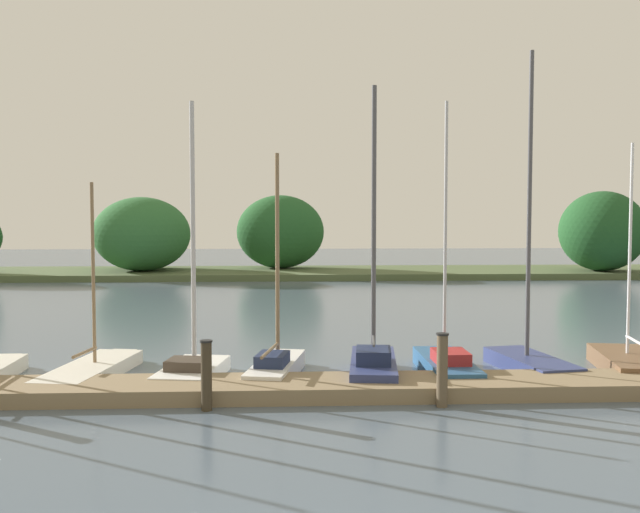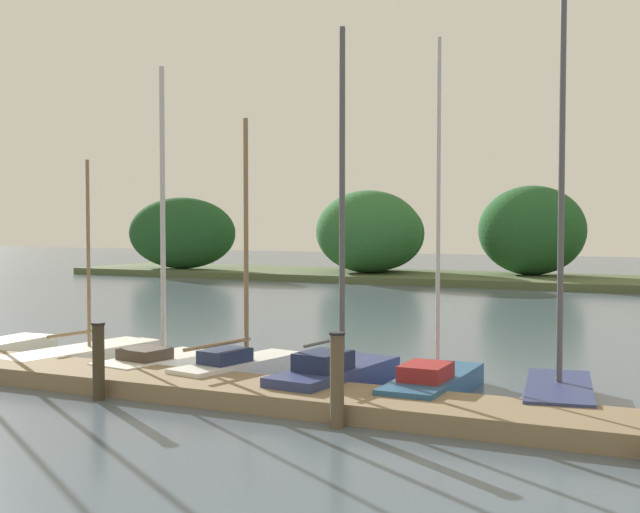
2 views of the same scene
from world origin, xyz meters
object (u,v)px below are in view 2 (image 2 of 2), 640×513
Objects in this scene: sailboat_7 at (435,380)px; mooring_piling_2 at (99,361)px; sailboat_5 at (242,364)px; mooring_piling_3 at (337,380)px; sailboat_6 at (338,370)px; sailboat_4 at (160,356)px; sailboat_8 at (559,381)px; sailboat_3 at (86,352)px.

mooring_piling_2 is at bearing 117.51° from sailboat_7.
mooring_piling_3 is (3.54, -2.85, 0.45)m from sailboat_5.
sailboat_7 is 3.06m from mooring_piling_3.
mooring_piling_2 is at bearing 131.01° from sailboat_6.
sailboat_7 reaches higher than sailboat_4.
sailboat_6 is 0.87× the size of sailboat_8.
sailboat_6 is at bearing -82.68° from sailboat_4.
mooring_piling_2 is (-7.98, -3.37, 0.31)m from sailboat_8.
sailboat_4 is 2.86m from mooring_piling_2.
sailboat_3 is at bearing 88.59° from sailboat_4.
mooring_piling_2 is at bearing 164.57° from sailboat_5.
sailboat_4 is at bearing 84.62° from sailboat_8.
sailboat_7 is at bearing 27.49° from mooring_piling_2.
mooring_piling_2 is (-5.71, -2.97, 0.41)m from sailboat_7.
mooring_piling_2 is 4.97m from mooring_piling_3.
sailboat_3 is 4.58m from mooring_piling_2.
sailboat_4 is at bearing -91.48° from sailboat_3.
sailboat_3 is 8.90m from sailboat_7.
sailboat_7 is at bearing 90.49° from sailboat_8.
sailboat_8 is (11.17, 0.12, 0.22)m from sailboat_3.
sailboat_4 is 6.24m from mooring_piling_3.
sailboat_4 is 0.95× the size of sailboat_6.
sailboat_5 is 6.57m from sailboat_8.
sailboat_3 is 7.04m from sailboat_6.
mooring_piling_2 is 0.94× the size of mooring_piling_3.
sailboat_6 reaches higher than sailboat_7.
sailboat_4 is 6.34m from sailboat_7.
sailboat_5 reaches higher than mooring_piling_2.
sailboat_3 reaches higher than mooring_piling_3.
sailboat_4 is 0.83× the size of sailboat_8.
sailboat_5 reaches higher than mooring_piling_3.
sailboat_3 reaches higher than mooring_piling_2.
mooring_piling_2 is at bearing -126.29° from sailboat_3.
sailboat_5 is at bearing 90.02° from sailboat_6.
sailboat_3 is 3.31× the size of mooring_piling_2.
mooring_piling_3 is (5.60, -2.73, 0.41)m from sailboat_4.
sailboat_8 is 5.24× the size of mooring_piling_3.
sailboat_8 is at bearing -72.98° from sailboat_6.
sailboat_8 is (6.56, 0.48, 0.09)m from sailboat_5.
mooring_piling_3 is at bearing 165.84° from sailboat_7.
mooring_piling_3 is at bearing 0.41° from mooring_piling_2.
sailboat_5 is (2.06, 0.12, -0.04)m from sailboat_4.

